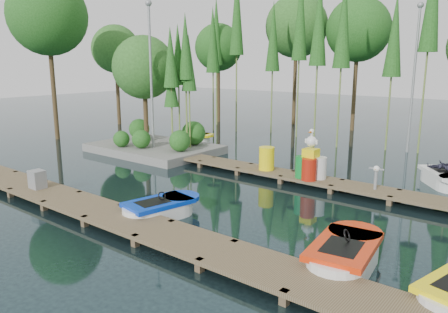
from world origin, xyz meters
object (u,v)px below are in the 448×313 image
Objects in this scene: boat_blue at (160,209)px; boat_red at (344,256)px; island at (153,88)px; yellow_barrel at (267,158)px; boat_yellow_far at (193,138)px; utility_cabinet at (37,179)px; drum_cluster at (310,164)px.

boat_red is (5.57, 0.38, 0.03)m from boat_blue.
island is 7.40× the size of yellow_barrel.
yellow_barrel is at bearing 101.65° from boat_blue.
boat_yellow_far is 11.17m from utility_cabinet.
drum_cluster reaches higher than boat_yellow_far.
utility_cabinet reaches higher than boat_blue.
boat_blue is at bearing -41.69° from island.
island is 7.79m from yellow_barrel.
boat_red is at bearing 14.95° from boat_blue.
yellow_barrel is 2.00m from drum_cluster.
yellow_barrel is at bearing 128.38° from boat_red.
boat_red is at bearing -25.62° from island.
drum_cluster reaches higher than boat_blue.
yellow_barrel is (7.36, -0.79, -2.43)m from island.
yellow_barrel is (-0.06, 5.82, 0.51)m from boat_blue.
drum_cluster is (9.46, -3.96, 0.58)m from boat_yellow_far.
utility_cabinet is (-10.30, -1.56, 0.34)m from boat_red.
island is at bearing 149.40° from boat_blue.
boat_blue is 2.90× the size of yellow_barrel.
boat_yellow_far is at bearing 137.18° from boat_red.
boat_yellow_far is at bearing 152.99° from yellow_barrel.
utility_cabinet is at bearing -70.96° from island.
boat_red is 4.77× the size of utility_cabinet.
yellow_barrel is at bearing 175.72° from drum_cluster.
drum_cluster is (-3.64, 5.29, 0.57)m from boat_red.
drum_cluster reaches higher than boat_red.
yellow_barrel is 0.50× the size of drum_cluster.
island reaches higher than boat_yellow_far.
boat_yellow_far is (-7.53, 9.62, 0.02)m from boat_blue.
utility_cabinet is (2.69, -7.79, -2.58)m from island.
boat_red is 10.43m from utility_cabinet.
island reaches higher than yellow_barrel.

